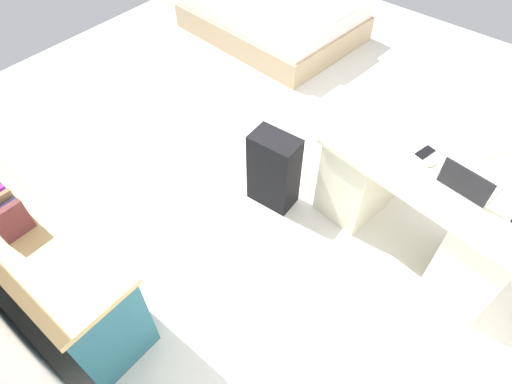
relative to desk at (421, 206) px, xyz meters
The scene contains 10 objects.
ground_plane 1.44m from the desk, 10.01° to the right, with size 6.13×6.13×0.00m, color silver.
desk is the anchor object (origin of this frame).
office_chair 0.92m from the desk, 94.90° to the right, with size 0.63×0.63×0.94m.
credenza 2.60m from the desk, 48.35° to the left, with size 1.80×0.48×0.76m.
bed 3.15m from the desk, 32.88° to the right, with size 2.00×1.54×0.58m.
suitcase_black 1.08m from the desk, 18.47° to the left, with size 0.36×0.22×0.65m, color black.
laptop 0.45m from the desk, 168.00° to the left, with size 0.34×0.26×0.21m.
computer_mouse 0.37m from the desk, 30.01° to the right, with size 0.06×0.10×0.03m, color white.
cell_phone_by_mouse 0.39m from the desk, 39.08° to the right, with size 0.07×0.14×0.01m, color black.
book_row 2.62m from the desk, 49.14° to the left, with size 0.28×0.17×0.24m.
Camera 1 is at (-1.69, 2.41, 2.71)m, focal length 30.31 mm.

